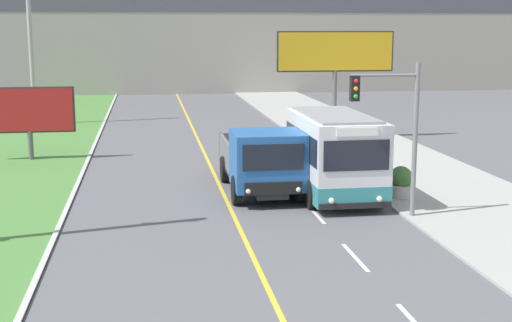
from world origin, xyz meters
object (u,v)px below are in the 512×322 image
at_px(city_bus, 334,155).
at_px(traffic_light_mast, 395,120).
at_px(planter_round_second, 370,163).
at_px(billboard_large, 335,55).
at_px(dump_truck, 264,162).
at_px(utility_pole_far, 30,29).
at_px(planter_round_third, 339,146).
at_px(planter_round_near, 401,183).
at_px(billboard_small, 29,111).

height_order(city_bus, traffic_light_mast, traffic_light_mast).
height_order(traffic_light_mast, planter_round_second, traffic_light_mast).
bearing_deg(billboard_large, planter_round_second, -96.02).
bearing_deg(dump_truck, utility_pole_far, 117.58).
distance_m(city_bus, traffic_light_mast, 3.80).
bearing_deg(planter_round_third, city_bus, -106.66).
bearing_deg(city_bus, planter_round_second, 54.64).
bearing_deg(traffic_light_mast, planter_round_second, 78.01).
height_order(utility_pole_far, traffic_light_mast, utility_pole_far).
bearing_deg(utility_pole_far, planter_round_second, -48.60).
relative_size(utility_pole_far, planter_round_near, 10.62).
height_order(city_bus, planter_round_third, city_bus).
distance_m(traffic_light_mast, billboard_small, 18.41).
bearing_deg(planter_round_near, dump_truck, 166.94).
height_order(utility_pole_far, billboard_small, utility_pole_far).
distance_m(traffic_light_mast, planter_round_second, 7.49).
distance_m(utility_pole_far, traffic_light_mast, 29.71).
relative_size(traffic_light_mast, billboard_small, 1.21).
relative_size(utility_pole_far, planter_round_second, 11.50).
xyz_separation_m(dump_truck, planter_round_near, (4.89, -1.13, -0.70)).
bearing_deg(planter_round_near, planter_round_third, 90.08).
distance_m(traffic_light_mast, planter_round_near, 3.94).
height_order(traffic_light_mast, billboard_small, traffic_light_mast).
bearing_deg(planter_round_second, planter_round_third, 92.88).
xyz_separation_m(traffic_light_mast, planter_round_near, (1.25, 2.59, -2.69)).
height_order(city_bus, billboard_small, billboard_small).
xyz_separation_m(utility_pole_far, traffic_light_mast, (15.01, -25.49, -2.81)).
bearing_deg(planter_round_second, planter_round_near, -92.72).
bearing_deg(billboard_large, planter_round_third, -102.41).
bearing_deg(planter_round_third, dump_truck, -123.64).
height_order(dump_truck, planter_round_near, dump_truck).
bearing_deg(planter_round_near, planter_round_second, 87.28).
xyz_separation_m(planter_round_near, planter_round_third, (-0.01, 8.46, -0.02)).
xyz_separation_m(dump_truck, traffic_light_mast, (3.64, -3.73, 1.99)).
relative_size(billboard_large, planter_round_third, 6.00).
xyz_separation_m(city_bus, billboard_small, (-12.20, 9.46, 0.75)).
relative_size(billboard_small, planter_round_second, 4.02).
relative_size(utility_pole_far, billboard_large, 1.84).
bearing_deg(billboard_large, billboard_small, -165.40).
distance_m(city_bus, billboard_small, 15.46).
relative_size(utility_pole_far, traffic_light_mast, 2.37).
xyz_separation_m(billboard_small, planter_round_third, (14.55, -1.63, -1.76)).
xyz_separation_m(traffic_light_mast, planter_round_third, (1.24, 11.05, -2.71)).
xyz_separation_m(city_bus, billboard_large, (3.61, 13.58, 3.12)).
height_order(city_bus, billboard_large, billboard_large).
height_order(city_bus, planter_round_near, city_bus).
xyz_separation_m(utility_pole_far, billboard_large, (17.51, -8.69, -1.40)).
distance_m(dump_truck, planter_round_second, 6.00).
relative_size(dump_truck, planter_round_third, 6.12).
distance_m(billboard_large, billboard_small, 16.51).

